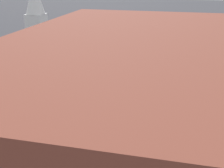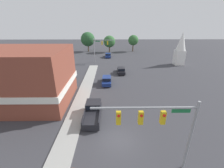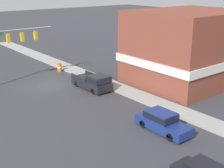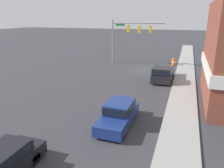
{
  "view_description": "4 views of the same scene",
  "coord_description": "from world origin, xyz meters",
  "views": [
    {
      "loc": [
        -23.35,
        8.59,
        10.42
      ],
      "look_at": [
        -1.4,
        14.1,
        2.12
      ],
      "focal_mm": 50.0,
      "sensor_mm": 36.0,
      "label": 1
    },
    {
      "loc": [
        -0.88,
        -12.74,
        12.09
      ],
      "look_at": [
        -0.58,
        10.29,
        2.43
      ],
      "focal_mm": 24.0,
      "sensor_mm": 36.0,
      "label": 2
    },
    {
      "loc": [
        15.86,
        31.77,
        11.51
      ],
      "look_at": [
        -0.64,
        11.03,
        2.84
      ],
      "focal_mm": 50.0,
      "sensor_mm": 36.0,
      "label": 3
    },
    {
      "loc": [
        -5.65,
        29.52,
        7.23
      ],
      "look_at": [
        -0.54,
        14.66,
        2.34
      ],
      "focal_mm": 35.0,
      "sensor_mm": 36.0,
      "label": 4
    }
  ],
  "objects": [
    {
      "name": "corner_brick_building",
      "position": [
        -13.9,
        8.94,
        4.12
      ],
      "size": [
        13.3,
        10.93,
        8.47
      ],
      "color": "brown",
      "rests_on": "ground"
    },
    {
      "name": "car_oncoming",
      "position": [
        1.89,
        23.23,
        0.78
      ],
      "size": [
        1.76,
        4.72,
        1.49
      ],
      "rotation": [
        0.0,
        0.0,
        3.14
      ],
      "color": "black",
      "rests_on": "ground"
    },
    {
      "name": "car_lead",
      "position": [
        -1.61,
        16.33,
        0.83
      ],
      "size": [
        1.84,
        4.81,
        1.61
      ],
      "color": "black",
      "rests_on": "ground"
    },
    {
      "name": "church_steeple",
      "position": [
        19.68,
        31.14,
        4.94
      ],
      "size": [
        2.83,
        2.83,
        9.45
      ],
      "color": "white",
      "rests_on": "ground"
    }
  ]
}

